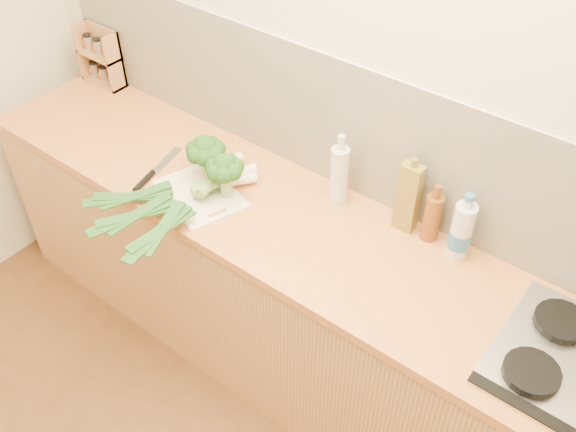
# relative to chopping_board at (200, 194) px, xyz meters

# --- Properties ---
(room_shell) EXTENTS (3.50, 3.50, 3.50)m
(room_shell) POSITION_rel_chopping_board_xyz_m (0.48, 0.40, 0.26)
(room_shell) COLOR beige
(room_shell) RESTS_ON ground
(counter) EXTENTS (3.20, 0.62, 0.90)m
(counter) POSITION_rel_chopping_board_xyz_m (0.48, 0.11, -0.45)
(counter) COLOR tan
(counter) RESTS_ON ground
(chopping_board) EXTENTS (0.41, 0.35, 0.01)m
(chopping_board) POSITION_rel_chopping_board_xyz_m (0.00, 0.00, 0.00)
(chopping_board) COLOR white
(chopping_board) RESTS_ON counter
(broccoli_left) EXTENTS (0.16, 0.16, 0.19)m
(broccoli_left) POSITION_rel_chopping_board_xyz_m (-0.05, 0.10, 0.13)
(broccoli_left) COLOR #8FA661
(broccoli_left) RESTS_ON chopping_board
(broccoli_right) EXTENTS (0.15, 0.15, 0.19)m
(broccoli_right) POSITION_rel_chopping_board_xyz_m (0.09, 0.06, 0.14)
(broccoli_right) COLOR #8FA661
(broccoli_right) RESTS_ON chopping_board
(leek_front) EXTENTS (0.45, 0.56, 0.04)m
(leek_front) POSITION_rel_chopping_board_xyz_m (-0.03, -0.02, 0.03)
(leek_front) COLOR white
(leek_front) RESTS_ON chopping_board
(leek_mid) EXTENTS (0.27, 0.68, 0.04)m
(leek_mid) POSITION_rel_chopping_board_xyz_m (0.01, -0.04, 0.05)
(leek_mid) COLOR white
(leek_mid) RESTS_ON chopping_board
(leek_back) EXTENTS (0.15, 0.69, 0.04)m
(leek_back) POSITION_rel_chopping_board_xyz_m (0.06, -0.05, 0.06)
(leek_back) COLOR white
(leek_back) RESTS_ON chopping_board
(chefs_knife) EXTENTS (0.11, 0.33, 0.02)m
(chefs_knife) POSITION_rel_chopping_board_xyz_m (-0.24, -0.05, 0.00)
(chefs_knife) COLOR silver
(chefs_knife) RESTS_ON counter
(spice_rack) EXTENTS (0.24, 0.09, 0.28)m
(spice_rack) POSITION_rel_chopping_board_xyz_m (-0.97, 0.35, 0.12)
(spice_rack) COLOR #B0824B
(spice_rack) RESTS_ON counter
(oil_tin) EXTENTS (0.08, 0.05, 0.31)m
(oil_tin) POSITION_rel_chopping_board_xyz_m (0.72, 0.33, 0.14)
(oil_tin) COLOR olive
(oil_tin) RESTS_ON counter
(glass_bottle) EXTENTS (0.07, 0.07, 0.30)m
(glass_bottle) POSITION_rel_chopping_board_xyz_m (0.44, 0.31, 0.12)
(glass_bottle) COLOR silver
(glass_bottle) RESTS_ON counter
(amber_bottle) EXTENTS (0.06, 0.06, 0.24)m
(amber_bottle) POSITION_rel_chopping_board_xyz_m (0.82, 0.34, 0.09)
(amber_bottle) COLOR brown
(amber_bottle) RESTS_ON counter
(water_bottle) EXTENTS (0.08, 0.08, 0.26)m
(water_bottle) POSITION_rel_chopping_board_xyz_m (0.94, 0.32, 0.10)
(water_bottle) COLOR silver
(water_bottle) RESTS_ON counter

